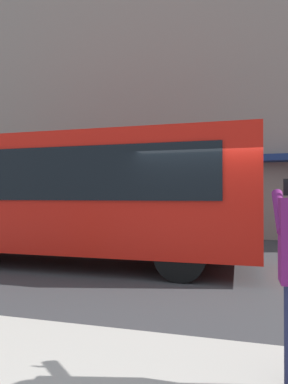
{
  "coord_description": "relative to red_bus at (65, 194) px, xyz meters",
  "views": [
    {
      "loc": [
        -0.65,
        7.19,
        1.65
      ],
      "look_at": [
        1.43,
        -0.38,
        1.73
      ],
      "focal_mm": 32.31,
      "sensor_mm": 36.0,
      "label": 1
    }
  ],
  "objects": [
    {
      "name": "red_bus",
      "position": [
        0.0,
        0.0,
        0.0
      ],
      "size": [
        9.05,
        2.54,
        3.08
      ],
      "color": "red",
      "rests_on": "ground_plane"
    },
    {
      "name": "building_facade_far",
      "position": [
        -3.47,
        -6.36,
        4.3
      ],
      "size": [
        28.0,
        1.55,
        12.0
      ],
      "color": "gray",
      "rests_on": "ground_plane"
    },
    {
      "name": "ground_plane",
      "position": [
        -3.45,
        0.44,
        -1.68
      ],
      "size": [
        60.0,
        60.0,
        0.0
      ],
      "primitive_type": "plane",
      "color": "#38383A"
    }
  ]
}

